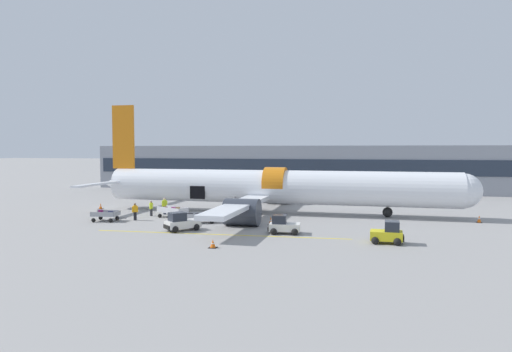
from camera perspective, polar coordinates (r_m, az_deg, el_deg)
The scene contains 17 objects.
ground_plane at distance 43.01m, azimuth -1.99°, elevation -5.89°, with size 500.00×500.00×0.00m, color gray.
apron_marking_line at distance 37.40m, azimuth -4.66°, elevation -7.30°, with size 21.13×1.52×0.01m.
terminal_strip at distance 78.18m, azimuth 5.40°, elevation 1.04°, with size 70.45×9.77×7.45m.
airplane at distance 49.26m, azimuth 1.85°, elevation -1.45°, with size 41.39×33.71×12.00m.
baggage_tug_lead at distance 39.45m, azimuth -9.31°, elevation -5.79°, with size 2.91×3.02×1.58m.
baggage_tug_mid at distance 37.72m, azimuth 3.43°, elevation -6.21°, with size 2.75×2.16×1.53m.
baggage_tug_rear at distance 35.16m, azimuth 16.16°, elevation -6.99°, with size 2.45×1.93×1.66m.
baggage_cart_loading at distance 46.67m, azimuth -10.31°, elevation -4.47°, with size 4.14×2.58×1.17m.
baggage_cart_queued at distance 43.40m, azimuth -6.92°, elevation -5.20°, with size 3.89×2.45×0.93m.
baggage_cart_empty at distance 46.27m, azimuth -18.23°, elevation -4.77°, with size 3.39×2.17×1.10m.
ground_crew_loader_a at distance 48.53m, azimuth -12.97°, elevation -3.92°, with size 0.41×0.55×1.58m.
ground_crew_loader_b at distance 46.01m, azimuth -14.88°, elevation -4.27°, with size 0.54×0.53×1.68m.
ground_crew_driver at distance 49.47m, azimuth -11.35°, elevation -3.64°, with size 0.57×0.57×1.77m.
safety_cone_nose at distance 47.97m, azimuth 26.12°, elevation -4.87°, with size 0.51×0.51×0.70m.
safety_cone_engine_left at distance 32.52m, azimuth -5.42°, elevation -8.46°, with size 0.58×0.58×0.58m.
safety_cone_wingtip at distance 41.90m, azimuth 1.86°, elevation -5.63°, with size 0.51×0.51×0.78m.
safety_cone_tail at distance 55.73m, azimuth -18.86°, elevation -3.61°, with size 0.54×0.54×0.66m.
Camera 1 is at (11.73, -40.79, 6.96)m, focal length 32.00 mm.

